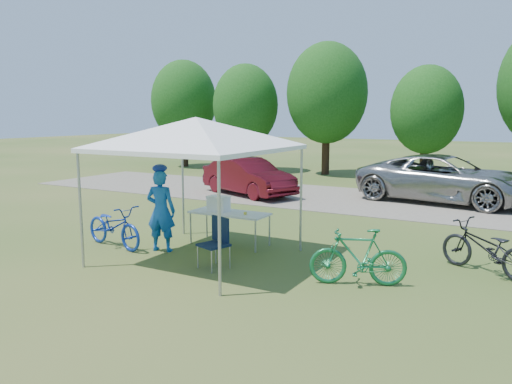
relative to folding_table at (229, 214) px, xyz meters
The scene contains 14 objects.
ground 1.38m from the folding_table, 88.19° to the right, with size 100.00×100.00×0.00m, color #2D5119.
gravel_strip 6.82m from the folding_table, 89.68° to the left, with size 24.00×5.00×0.02m, color gray.
canopy 2.33m from the folding_table, 88.19° to the right, with size 4.53×4.53×3.00m.
treeline 13.16m from the folding_table, 91.15° to the left, with size 24.89×4.28×6.30m.
folding_table is the anchor object (origin of this frame).
folding_chair 1.63m from the folding_table, 65.83° to the right, with size 0.59×0.61×0.92m.
cooler 0.35m from the folding_table, behind, with size 0.46×0.31×0.33m.
ice_cream_cup 0.43m from the folding_table, ahead, with size 0.07×0.07×0.05m, color gold.
cyclist 1.47m from the folding_table, 129.73° to the right, with size 0.61×0.40×1.67m, color blue.
bike_blue 2.44m from the folding_table, 145.43° to the right, with size 0.60×1.73×0.91m, color #1233A2.
bike_green 3.44m from the folding_table, 20.12° to the right, with size 0.45×1.58×0.95m, color #197441.
bike_dark 5.03m from the folding_table, ahead, with size 0.62×1.76×0.93m, color black.
minivan 8.39m from the folding_table, 67.74° to the left, with size 2.49×5.40×1.50m, color #9E9E9A.
sedan 6.70m from the folding_table, 116.76° to the left, with size 1.34×3.85×1.27m, color #540E16.
Camera 1 is at (5.60, -7.65, 2.76)m, focal length 35.00 mm.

